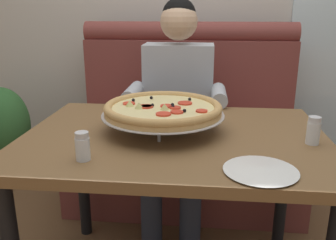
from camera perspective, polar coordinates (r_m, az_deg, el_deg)
booth_bench at (r=2.40m, az=2.84°, el=-2.70°), size 1.44×0.78×1.13m
dining_table at (r=1.47m, az=1.01°, el=-5.60°), size 1.20×0.87×0.74m
diner_main at (r=2.05m, az=1.44°, el=2.99°), size 0.54×0.64×1.27m
pizza at (r=1.45m, az=-0.82°, el=1.70°), size 0.49×0.49×0.12m
shaker_pepper_flakes at (r=1.21m, az=-13.32°, el=-4.37°), size 0.05×0.05×0.10m
shaker_oregano at (r=1.42m, az=21.95°, el=-1.84°), size 0.05×0.05×0.10m
plate_near_left at (r=1.14m, az=14.44°, el=-7.48°), size 0.23×0.23×0.02m
potted_plant at (r=2.79m, az=-24.43°, el=-1.59°), size 0.36×0.36×0.70m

